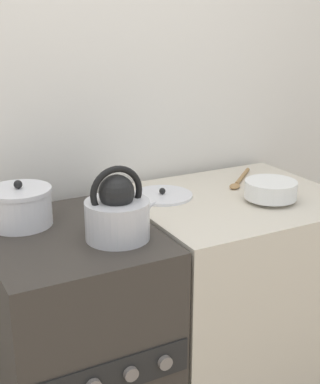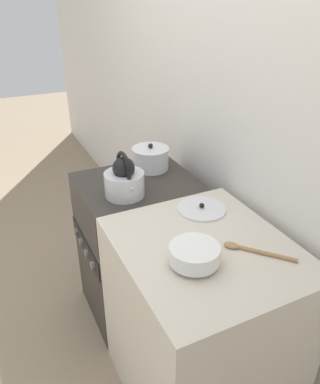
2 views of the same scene
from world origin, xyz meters
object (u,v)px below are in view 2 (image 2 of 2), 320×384
at_px(cooking_pot, 151,158).
at_px(loose_pot_lid, 202,209).
at_px(enamel_bowl, 194,254).
at_px(kettle, 124,180).
at_px(stove, 139,247).

distance_m(cooking_pot, loose_pot_lid, 0.54).
relative_size(enamel_bowl, loose_pot_lid, 0.84).
bearing_deg(cooking_pot, loose_pot_lid, 1.91).
xyz_separation_m(cooking_pot, enamel_bowl, (0.86, -0.21, -0.01)).
height_order(kettle, enamel_bowl, kettle).
bearing_deg(loose_pot_lid, enamel_bowl, -35.35).
distance_m(cooking_pot, enamel_bowl, 0.89).
bearing_deg(cooking_pot, kettle, -46.36).
height_order(stove, loose_pot_lid, loose_pot_lid).
xyz_separation_m(kettle, loose_pot_lid, (0.30, 0.27, -0.07)).
bearing_deg(stove, enamel_bowl, -5.70).
xyz_separation_m(cooking_pot, loose_pot_lid, (0.54, 0.02, -0.05)).
xyz_separation_m(stove, loose_pot_lid, (0.42, 0.16, 0.45)).
xyz_separation_m(stove, enamel_bowl, (0.74, -0.07, 0.49)).
bearing_deg(loose_pot_lid, kettle, -137.89).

